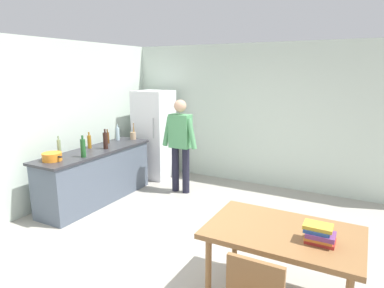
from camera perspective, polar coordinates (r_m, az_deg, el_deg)
ground_plane at (r=4.37m, az=-3.35°, el=-17.76°), size 14.00×14.00×0.00m
wall_back at (r=6.58m, az=10.30°, el=4.88°), size 6.40×0.12×2.70m
wall_left at (r=5.78m, az=-25.01°, el=2.86°), size 0.12×5.60×2.70m
kitchen_counter at (r=5.92m, az=-16.04°, el=-5.18°), size 0.64×2.20×0.90m
refrigerator at (r=6.95m, az=-6.50°, el=1.65°), size 0.70×0.67×1.80m
person at (r=5.98m, az=-2.02°, el=0.69°), size 0.70×0.22×1.70m
dining_table at (r=3.34m, az=15.28°, el=-15.25°), size 1.40×0.90×0.75m
cooking_pot at (r=5.31m, az=-22.86°, el=-2.03°), size 0.40×0.28×0.12m
utensil_jar at (r=6.50m, az=-10.05°, el=1.47°), size 0.11×0.11×0.32m
bottle_wine_green at (r=5.34m, az=-18.16°, el=-0.63°), size 0.08×0.08×0.34m
bottle_beer_brown at (r=6.24m, az=-14.27°, el=1.07°), size 0.06×0.06×0.26m
bottle_vinegar_tall at (r=5.52m, az=-21.81°, el=-0.60°), size 0.06×0.06×0.32m
bottle_oil_amber at (r=5.92m, az=-17.18°, el=0.40°), size 0.06×0.06×0.28m
bottle_water_clear at (r=6.47m, az=-12.62°, el=1.74°), size 0.07×0.07×0.30m
bottle_wine_dark at (r=5.80m, az=-14.62°, el=0.60°), size 0.08×0.08×0.34m
book_stack at (r=3.15m, az=20.96°, el=-14.24°), size 0.27×0.20×0.16m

